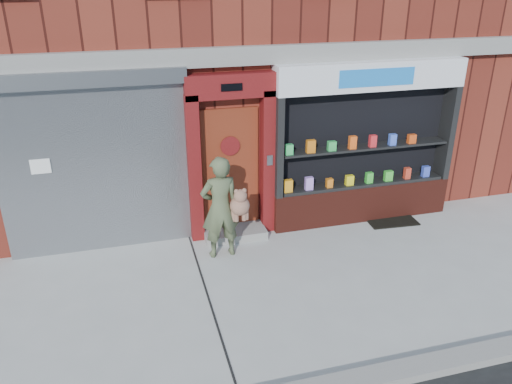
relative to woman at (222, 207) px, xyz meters
name	(u,v)px	position (x,y,z in m)	size (l,w,h in m)	color
ground	(307,282)	(1.08, -1.15, -0.88)	(80.00, 80.00, 0.00)	#9E9E99
curb	(374,378)	(1.08, -3.30, -0.82)	(60.00, 0.30, 0.12)	gray
shutter_bay	(93,154)	(-1.92, 0.78, 0.84)	(3.10, 0.30, 3.04)	gray
red_door_bay	(231,158)	(0.33, 0.71, 0.58)	(1.52, 0.58, 2.90)	#580F10
pharmacy_bay	(364,151)	(2.82, 0.67, 0.49)	(3.50, 0.41, 3.00)	#541C13
woman	(222,207)	(0.00, 0.00, 0.00)	(0.81, 0.46, 1.75)	#4D5739
doormat	(390,219)	(3.37, 0.40, -0.87)	(0.94, 0.66, 0.02)	black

